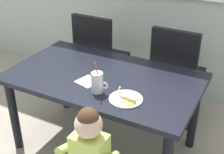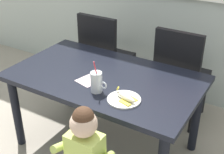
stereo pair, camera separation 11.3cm
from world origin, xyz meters
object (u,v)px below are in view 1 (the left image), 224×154
paper_napkin (88,81)px  toddler_standing (90,151)px  dining_table (104,86)px  dining_chair_right (176,70)px  peeled_banana (128,97)px  dining_chair_left (98,53)px  milk_cup (97,84)px  snack_plate (126,99)px

paper_napkin → toddler_standing: bearing=-57.8°
dining_table → dining_chair_right: 0.78m
toddler_standing → peeled_banana: toddler_standing is taller
toddler_standing → peeled_banana: bearing=78.4°
dining_chair_right → paper_napkin: dining_chair_right is taller
dining_table → peeled_banana: (0.32, -0.24, 0.12)m
dining_table → dining_chair_left: 0.79m
toddler_standing → peeled_banana: (0.08, 0.38, 0.21)m
dining_table → milk_cup: milk_cup is taller
snack_plate → peeled_banana: 0.03m
milk_cup → paper_napkin: 0.18m
paper_napkin → snack_plate: bearing=-14.7°
snack_plate → peeled_banana: bearing=-15.8°
dining_chair_right → snack_plate: 0.92m
milk_cup → peeled_banana: size_ratio=1.42×
milk_cup → snack_plate: (0.22, -0.00, -0.06)m
peeled_banana → milk_cup: bearing=178.6°
dining_table → dining_chair_right: size_ratio=1.55×
dining_table → milk_cup: (0.08, -0.23, 0.16)m
dining_chair_left → peeled_banana: bearing=130.0°
dining_chair_left → dining_chair_right: bearing=-179.0°
toddler_standing → milk_cup: size_ratio=3.36×
toddler_standing → snack_plate: toddler_standing is taller
peeled_banana → dining_chair_right: bearing=86.0°
dining_table → snack_plate: bearing=-37.5°
dining_chair_left → paper_napkin: size_ratio=6.40×
dining_chair_left → peeled_banana: 1.18m
dining_chair_left → snack_plate: dining_chair_left is taller
dining_chair_right → milk_cup: size_ratio=3.85×
dining_table → dining_chair_left: bearing=123.3°
dining_table → milk_cup: size_ratio=5.95×
dining_chair_left → peeled_banana: size_ratio=5.47×
dining_chair_right → snack_plate: bearing=85.0°
peeled_banana → snack_plate: bearing=164.2°
toddler_standing → snack_plate: 0.43m
milk_cup → peeled_banana: (0.24, -0.01, -0.04)m
milk_cup → dining_chair_right: bearing=71.5°
peeled_banana → toddler_standing: bearing=-101.6°
dining_table → peeled_banana: bearing=-36.6°
dining_chair_right → paper_napkin: bearing=61.5°
dining_chair_right → paper_napkin: 0.94m
toddler_standing → snack_plate: (0.06, 0.38, 0.18)m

